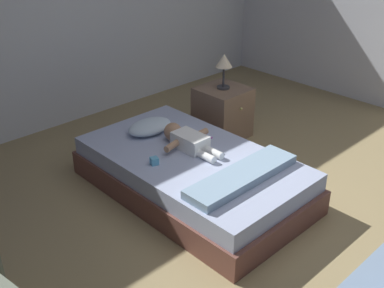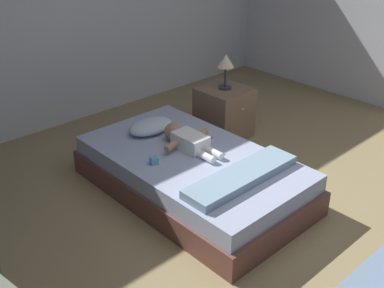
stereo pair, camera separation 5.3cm
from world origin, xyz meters
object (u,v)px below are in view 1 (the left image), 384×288
object	(u,v)px
toy_block	(154,161)
nightstand	(222,112)
pillow	(150,127)
bed	(192,174)
baby	(187,140)
lamp	(224,63)
toothbrush	(204,135)

from	to	relation	value
toy_block	nightstand	bearing A→B (deg)	20.02
pillow	nightstand	world-z (taller)	nightstand
bed	baby	world-z (taller)	baby
lamp	baby	bearing A→B (deg)	-154.59
pillow	nightstand	bearing A→B (deg)	0.08
baby	toothbrush	distance (m)	0.26
pillow	lamp	size ratio (longest dim) A/B	1.20
nightstand	baby	bearing A→B (deg)	-154.60
nightstand	toy_block	size ratio (longest dim) A/B	7.21
toothbrush	nightstand	size ratio (longest dim) A/B	0.31
pillow	bed	bearing A→B (deg)	-91.67
toothbrush	lamp	world-z (taller)	lamp
baby	toy_block	xyz separation A→B (m)	(-0.40, -0.04, -0.04)
toothbrush	nightstand	distance (m)	0.80
lamp	nightstand	bearing A→B (deg)	-90.00
pillow	toothbrush	xyz separation A→B (m)	(0.31, -0.40, -0.05)
toothbrush	nightstand	bearing A→B (deg)	30.63
nightstand	toothbrush	bearing A→B (deg)	-149.37
lamp	toy_block	distance (m)	1.48
pillow	nightstand	xyz separation A→B (m)	(0.98, 0.00, -0.15)
baby	toothbrush	xyz separation A→B (m)	(0.25, 0.04, -0.06)
baby	nightstand	bearing A→B (deg)	25.40
pillow	nightstand	size ratio (longest dim) A/B	0.81
baby	toothbrush	bearing A→B (deg)	9.26
baby	toothbrush	size ratio (longest dim) A/B	3.80
baby	lamp	distance (m)	1.10
baby	toothbrush	world-z (taller)	baby
toy_block	bed	bearing A→B (deg)	-15.70
toothbrush	pillow	bearing A→B (deg)	127.36
toothbrush	nightstand	world-z (taller)	nightstand
toothbrush	toy_block	size ratio (longest dim) A/B	2.21
bed	toy_block	size ratio (longest dim) A/B	26.60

